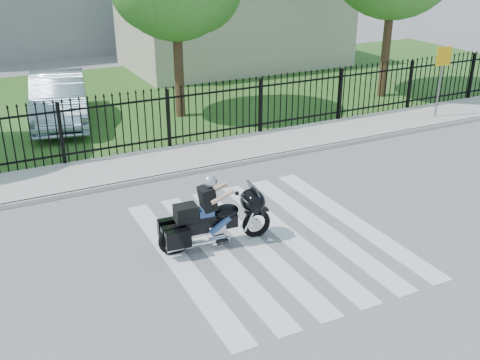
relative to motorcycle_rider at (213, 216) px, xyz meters
name	(u,v)px	position (x,y,z in m)	size (l,w,h in m)	color
ground	(271,240)	(1.14, -0.35, -0.65)	(120.00, 120.00, 0.00)	slate
crosswalk	(271,240)	(1.14, -0.35, -0.64)	(5.00, 5.50, 0.01)	silver
sidewalk	(182,159)	(1.14, 4.65, -0.59)	(40.00, 2.00, 0.12)	#ADAAA3
curb	(196,171)	(1.14, 3.65, -0.59)	(40.00, 0.12, 0.12)	#ADAAA3
grass_strip	(115,101)	(1.14, 11.65, -0.64)	(40.00, 12.00, 0.02)	#2B521C
iron_fence	(168,120)	(1.14, 5.65, 0.26)	(26.00, 0.04, 1.80)	black
building_low	(234,28)	(8.14, 15.65, 1.10)	(10.00, 6.00, 3.50)	beige
motorcycle_rider	(213,216)	(0.00, 0.00, 0.00)	(2.39, 0.82, 1.58)	black
parked_car	(59,99)	(-1.20, 9.70, 0.18)	(1.71, 4.91, 1.62)	#9AB1C2
traffic_sign	(442,67)	(10.24, 4.37, 1.15)	(0.51, 0.15, 2.35)	slate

